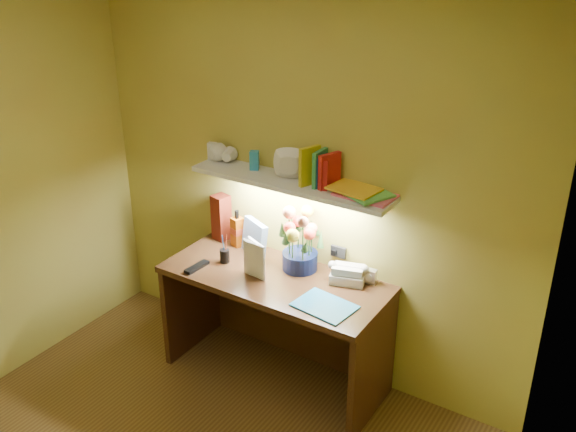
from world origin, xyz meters
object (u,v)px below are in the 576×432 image
object	(u,v)px
desk	(275,328)
telephone	(348,272)
flower_bouquet	(300,241)
desk_clock	(369,276)
whisky_bottle	(237,228)

from	to	relation	value
desk	telephone	world-z (taller)	telephone
flower_bouquet	telephone	distance (m)	0.35
telephone	desk_clock	size ratio (longest dim) A/B	2.29
desk_clock	telephone	bearing A→B (deg)	-157.75
desk	desk_clock	xyz separation A→B (m)	(0.51, 0.25, 0.42)
desk	whisky_bottle	xyz separation A→B (m)	(-0.43, 0.21, 0.50)
desk	telephone	distance (m)	0.62
telephone	desk_clock	world-z (taller)	telephone
flower_bouquet	whisky_bottle	world-z (taller)	flower_bouquet
telephone	flower_bouquet	bearing A→B (deg)	166.50
desk	flower_bouquet	distance (m)	0.60
flower_bouquet	whisky_bottle	distance (m)	0.52
desk_clock	whisky_bottle	world-z (taller)	whisky_bottle
desk	flower_bouquet	bearing A→B (deg)	65.36
telephone	desk_clock	distance (m)	0.13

